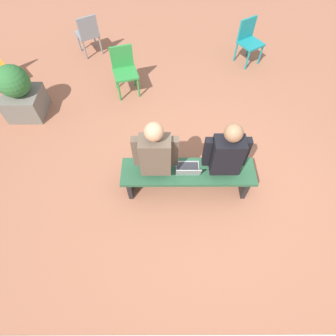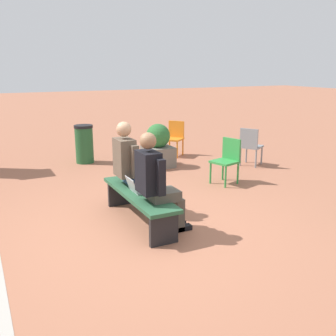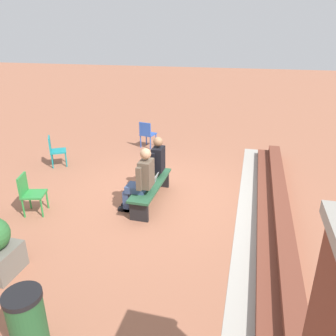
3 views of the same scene
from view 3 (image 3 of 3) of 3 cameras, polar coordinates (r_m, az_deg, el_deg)
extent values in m
plane|color=#9E6047|center=(7.43, -1.61, -4.95)|extent=(60.00, 60.00, 0.00)
cube|color=#A8A399|center=(6.93, 13.56, -7.72)|extent=(8.28, 0.40, 0.01)
cube|color=brown|center=(6.92, 17.77, -7.58)|extent=(7.48, 0.60, 0.15)
cube|color=brown|center=(6.87, 19.17, -6.60)|extent=(7.48, 0.30, 0.15)
cube|color=#285638|center=(7.01, -2.98, -2.84)|extent=(1.80, 0.44, 0.05)
cube|color=black|center=(7.80, -1.20, -1.90)|extent=(0.06, 0.37, 0.40)
cube|color=black|center=(6.44, -5.07, -7.59)|extent=(0.06, 0.37, 0.40)
cube|color=#4C473D|center=(7.40, -3.25, -0.71)|extent=(0.33, 0.38, 0.13)
cube|color=#4C473D|center=(7.65, -4.38, -2.27)|extent=(0.11, 0.12, 0.45)
cube|color=black|center=(7.75, -4.74, -3.51)|extent=(0.11, 0.23, 0.07)
cube|color=#4C473D|center=(7.50, -4.80, -2.80)|extent=(0.11, 0.12, 0.45)
cube|color=black|center=(7.60, -5.17, -4.06)|extent=(0.11, 0.23, 0.07)
cube|color=black|center=(7.22, -1.71, 1.57)|extent=(0.36, 0.23, 0.54)
cube|color=#195133|center=(7.27, -2.62, 1.37)|extent=(0.05, 0.01, 0.32)
cube|color=black|center=(7.45, -1.72, 2.09)|extent=(0.09, 0.10, 0.46)
cube|color=black|center=(7.04, -2.76, 0.82)|extent=(0.09, 0.10, 0.46)
sphere|color=#8C6647|center=(7.09, -1.75, 4.61)|extent=(0.21, 0.21, 0.21)
cube|color=#384C75|center=(6.67, -5.53, -3.52)|extent=(0.34, 0.39, 0.14)
cube|color=#384C75|center=(6.93, -6.74, -5.13)|extent=(0.11, 0.12, 0.45)
cube|color=black|center=(7.04, -7.12, -6.44)|extent=(0.11, 0.24, 0.07)
cube|color=#384C75|center=(6.79, -7.27, -5.80)|extent=(0.11, 0.12, 0.45)
cube|color=black|center=(6.90, -7.66, -7.13)|extent=(0.11, 0.24, 0.07)
cube|color=brown|center=(6.46, -3.83, -0.98)|extent=(0.37, 0.24, 0.55)
cube|color=brown|center=(6.69, -3.76, -0.29)|extent=(0.09, 0.10, 0.47)
cube|color=brown|center=(6.28, -5.10, -1.91)|extent=(0.09, 0.10, 0.47)
sphere|color=tan|center=(6.30, -3.93, 2.48)|extent=(0.22, 0.22, 0.22)
cube|color=#9EA0A5|center=(7.00, -3.32, -2.58)|extent=(0.32, 0.22, 0.02)
cube|color=#2D2D33|center=(7.00, -3.40, -2.48)|extent=(0.29, 0.15, 0.00)
cube|color=#9EA0A5|center=(6.92, -2.23, -1.91)|extent=(0.32, 0.07, 0.19)
cube|color=#33519E|center=(6.92, -2.29, -1.91)|extent=(0.28, 0.06, 0.17)
cube|color=teal|center=(9.48, -18.59, 2.82)|extent=(0.58, 0.58, 0.04)
cube|color=teal|center=(9.42, -19.90, 3.94)|extent=(0.36, 0.25, 0.40)
cylinder|color=teal|center=(9.38, -17.32, 1.34)|extent=(0.04, 0.04, 0.40)
cylinder|color=teal|center=(9.72, -17.39, 2.07)|extent=(0.04, 0.04, 0.40)
cylinder|color=teal|center=(9.39, -19.50, 1.08)|extent=(0.04, 0.04, 0.40)
cylinder|color=teal|center=(9.73, -19.50, 1.81)|extent=(0.04, 0.04, 0.40)
cube|color=#2D893D|center=(7.12, -22.30, -4.26)|extent=(0.52, 0.52, 0.04)
cube|color=#2D893D|center=(7.10, -24.00, -2.65)|extent=(0.39, 0.15, 0.40)
cylinder|color=#2D893D|center=(7.00, -21.12, -6.55)|extent=(0.04, 0.04, 0.40)
cylinder|color=#2D893D|center=(7.30, -20.27, -5.20)|extent=(0.04, 0.04, 0.40)
cylinder|color=#2D893D|center=(7.13, -23.87, -6.47)|extent=(0.04, 0.04, 0.40)
cylinder|color=#2D893D|center=(7.42, -22.92, -5.15)|extent=(0.04, 0.04, 0.40)
cube|color=#2D56B7|center=(10.54, -3.47, 5.90)|extent=(0.50, 0.50, 0.04)
cube|color=#2D56B7|center=(10.32, -4.03, 6.80)|extent=(0.12, 0.40, 0.40)
cylinder|color=#2D56B7|center=(10.67, -2.12, 4.90)|extent=(0.04, 0.04, 0.40)
cylinder|color=#2D56B7|center=(10.84, -3.79, 5.15)|extent=(0.04, 0.04, 0.40)
cylinder|color=#2D56B7|center=(10.37, -3.08, 4.36)|extent=(0.04, 0.04, 0.40)
cylinder|color=#2D56B7|center=(10.55, -4.78, 4.63)|extent=(0.04, 0.04, 0.40)
cylinder|color=#23562D|center=(4.33, -23.14, -24.02)|extent=(0.40, 0.40, 0.80)
cylinder|color=black|center=(4.04, -24.11, -19.73)|extent=(0.42, 0.42, 0.06)
camera|label=1|loc=(5.76, 15.61, 21.19)|focal=28.00mm
camera|label=2|loc=(10.93, 14.96, 15.07)|focal=42.00mm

